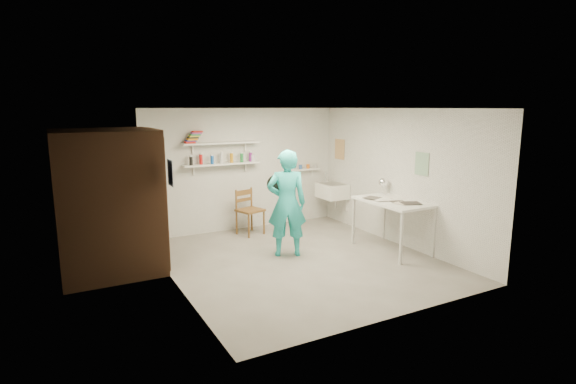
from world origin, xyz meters
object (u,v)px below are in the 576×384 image
man (287,203)px  work_table (392,226)px  desk_lamp (383,182)px  wall_clock (276,184)px  wooden_chair (250,210)px  belfast_sink (332,191)px

man → work_table: (1.70, -0.63, -0.44)m
man → desk_lamp: 1.93m
wall_clock → wooden_chair: size_ratio=0.33×
belfast_sink → work_table: bearing=-93.2°
desk_lamp → man: bearing=176.8°
man → work_table: 1.86m
belfast_sink → wooden_chair: wooden_chair is taller
work_table → man: bearing=159.6°
wooden_chair → desk_lamp: size_ratio=5.80×
belfast_sink → wall_clock: (-1.89, -1.16, 0.47)m
wooden_chair → desk_lamp: bearing=-55.0°
man → work_table: size_ratio=1.34×
wall_clock → work_table: bearing=-2.2°
belfast_sink → work_table: 2.01m
wall_clock → wooden_chair: 1.41m
wall_clock → work_table: 2.10m
work_table → desk_lamp: 0.87m
desk_lamp → wooden_chair: bearing=141.7°
wall_clock → man: bearing=-44.2°
wooden_chair → work_table: 2.69m
wall_clock → desk_lamp: bearing=14.1°
belfast_sink → wooden_chair: bearing=178.0°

